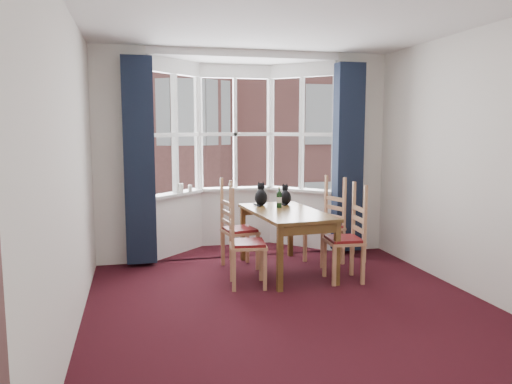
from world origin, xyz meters
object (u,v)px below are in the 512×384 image
object	(u,v)px
chair_left_far	(233,232)
cat_left	(261,196)
wine_bottle	(279,199)
cat_right	(286,196)
candle_tall	(181,188)
dining_table	(286,218)
chair_right_far	(329,227)
chair_right_near	(351,241)
candle_short	(190,188)
chair_left_near	(240,245)

from	to	relation	value
chair_left_far	cat_left	size ratio (longest dim) A/B	2.92
cat_left	wine_bottle	distance (m)	0.30
cat_right	candle_tall	xyz separation A→B (m)	(-1.31, 0.73, 0.06)
dining_table	wine_bottle	world-z (taller)	wine_bottle
chair_right_far	chair_right_near	bearing A→B (deg)	-93.82
chair_right_near	candle_short	size ratio (longest dim) A/B	9.28
chair_left_far	chair_right_near	distance (m)	1.48
chair_left_far	chair_right_far	size ratio (longest dim) A/B	1.00
chair_left_near	candle_short	size ratio (longest dim) A/B	9.28
chair_right_near	cat_right	distance (m)	1.19
dining_table	cat_right	world-z (taller)	cat_right
chair_right_near	candle_tall	distance (m)	2.55
chair_right_near	candle_short	distance (m)	2.48
chair_right_far	wine_bottle	xyz separation A→B (m)	(-0.70, -0.03, 0.41)
chair_left_near	chair_right_near	xyz separation A→B (m)	(1.31, -0.08, 0.00)
chair_right_far	cat_left	bearing A→B (deg)	166.78
chair_right_far	cat_right	xyz separation A→B (m)	(-0.55, 0.20, 0.40)
wine_bottle	candle_short	bearing A→B (deg)	135.67
chair_right_near	candle_tall	bearing A→B (deg)	135.89
chair_left_near	chair_right_near	size ratio (longest dim) A/B	1.00
cat_left	dining_table	bearing A→B (deg)	-69.34
chair_right_near	chair_left_near	bearing A→B (deg)	176.32
chair_left_far	chair_right_far	xyz separation A→B (m)	(1.29, -0.01, 0.00)
chair_left_near	wine_bottle	bearing A→B (deg)	46.56
cat_left	wine_bottle	world-z (taller)	cat_left
cat_left	wine_bottle	bearing A→B (deg)	-53.42
chair_right_far	candle_tall	size ratio (longest dim) A/B	7.17
cat_left	cat_right	size ratio (longest dim) A/B	1.12
chair_left_far	chair_right_near	xyz separation A→B (m)	(1.24, -0.82, 0.00)
chair_right_near	cat_right	xyz separation A→B (m)	(-0.49, 1.01, 0.40)
cat_right	candle_tall	distance (m)	1.50
dining_table	cat_left	size ratio (longest dim) A/B	4.86
chair_left_far	candle_tall	distance (m)	1.18
chair_left_near	cat_left	xyz separation A→B (m)	(0.48, 0.93, 0.41)
chair_left_far	chair_right_far	world-z (taller)	same
cat_right	wine_bottle	xyz separation A→B (m)	(-0.16, -0.23, 0.01)
cat_right	candle_short	world-z (taller)	cat_right
chair_left_near	wine_bottle	world-z (taller)	wine_bottle
dining_table	chair_left_far	xyz separation A→B (m)	(-0.60, 0.30, -0.20)
chair_left_near	dining_table	bearing A→B (deg)	32.71
chair_left_near	cat_left	bearing A→B (deg)	62.74
chair_left_near	cat_left	distance (m)	1.13
wine_bottle	candle_short	xyz separation A→B (m)	(-1.02, 1.00, 0.04)
dining_table	chair_right_near	xyz separation A→B (m)	(0.64, -0.51, -0.20)
dining_table	chair_left_near	bearing A→B (deg)	-147.29
chair_left_far	candle_tall	world-z (taller)	candle_tall
chair_left_near	candle_tall	distance (m)	1.79
chair_right_near	chair_right_far	xyz separation A→B (m)	(0.05, 0.81, 0.00)
chair_left_far	cat_right	size ratio (longest dim) A/B	3.28
chair_left_near	cat_right	world-z (taller)	cat_right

